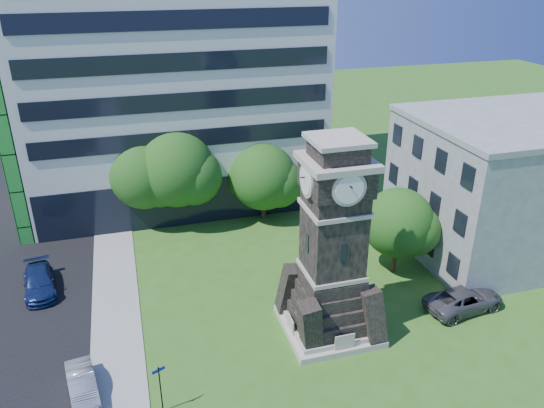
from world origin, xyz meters
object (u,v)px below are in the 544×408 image
object	(u,v)px
clock_tower	(332,254)
park_bench	(324,321)
car_street_mid	(82,385)
car_street_north	(39,282)
street_sign	(160,384)
car_east_lot	(464,299)

from	to	relation	value
clock_tower	park_bench	bearing A→B (deg)	150.03
car_street_mid	car_street_north	world-z (taller)	car_street_north
car_street_mid	park_bench	world-z (taller)	car_street_mid
street_sign	clock_tower	bearing A→B (deg)	-3.27
car_east_lot	park_bench	xyz separation A→B (m)	(-9.35, 0.68, -0.21)
car_street_north	park_bench	size ratio (longest dim) A/B	2.52
car_street_north	car_street_mid	bearing A→B (deg)	-81.99
clock_tower	street_sign	xyz separation A→B (m)	(-10.39, -3.83, -3.53)
car_street_mid	car_street_north	bearing A→B (deg)	96.67
clock_tower	car_street_north	distance (m)	20.21
car_street_north	car_east_lot	size ratio (longest dim) A/B	0.92
clock_tower	car_street_north	world-z (taller)	clock_tower
clock_tower	car_east_lot	bearing A→B (deg)	-3.42
car_street_mid	car_street_north	distance (m)	11.24
clock_tower	park_bench	xyz separation A→B (m)	(-0.23, 0.13, -4.75)
clock_tower	car_street_north	bearing A→B (deg)	152.00
car_street_north	street_sign	xyz separation A→B (m)	(6.99, -13.07, 1.05)
park_bench	street_sign	bearing A→B (deg)	-147.40
car_street_mid	street_sign	size ratio (longest dim) A/B	1.38
car_street_north	car_east_lot	distance (m)	28.25
car_street_mid	park_bench	size ratio (longest dim) A/B	2.01
car_east_lot	street_sign	distance (m)	19.81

